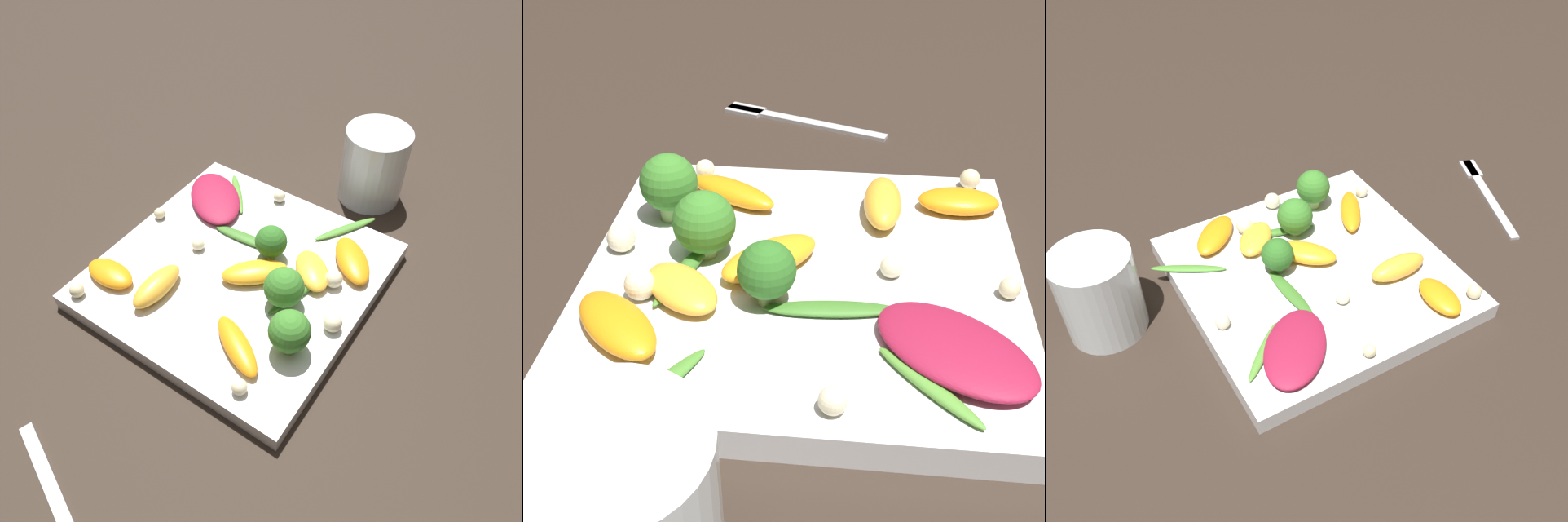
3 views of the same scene
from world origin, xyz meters
The scene contains 24 objects.
ground_plane centered at (0.00, 0.00, 0.00)m, with size 2.40×2.40×0.00m, color #2D231C.
plate centered at (0.00, 0.00, 0.01)m, with size 0.27×0.27×0.02m.
fork centered at (0.04, -0.28, 0.00)m, with size 0.16×0.07×0.01m.
radicchio_leaf_0 centered at (-0.09, 0.07, 0.03)m, with size 0.11×0.11×0.01m.
orange_segment_0 centered at (0.10, 0.07, 0.03)m, with size 0.07×0.07×0.02m.
orange_segment_1 centered at (0.02, 0.00, 0.03)m, with size 0.07×0.07×0.02m.
orange_segment_2 centered at (-0.10, -0.09, 0.03)m, with size 0.06×0.03×0.02m.
orange_segment_3 centered at (0.07, 0.04, 0.03)m, with size 0.06×0.06×0.02m.
orange_segment_4 centered at (-0.05, -0.07, 0.03)m, with size 0.03×0.06×0.02m.
orange_segment_5 centered at (0.06, -0.08, 0.03)m, with size 0.08×0.06×0.02m.
broccoli_floret_0 centered at (0.02, 0.03, 0.04)m, with size 0.03×0.03×0.04m.
broccoli_floret_1 centered at (0.10, -0.05, 0.05)m, with size 0.04×0.04×0.05m.
broccoli_floret_2 centered at (0.06, -0.01, 0.04)m, with size 0.04×0.04×0.04m.
arugula_sprig_0 centered at (-0.07, 0.10, 0.02)m, with size 0.06×0.06×0.01m.
arugula_sprig_1 centered at (-0.02, 0.04, 0.02)m, with size 0.08×0.02×0.01m.
arugula_sprig_2 centered at (0.07, 0.12, 0.02)m, with size 0.05×0.08×0.01m.
arugula_sprig_3 centered at (0.07, 0.01, 0.02)m, with size 0.03×0.09×0.01m.
macadamia_nut_0 centered at (0.08, -0.12, 0.03)m, with size 0.01×0.01×0.01m.
macadamia_nut_1 centered at (-0.02, 0.12, 0.03)m, with size 0.02×0.02×0.02m.
macadamia_nut_2 centered at (-0.05, 0.00, 0.03)m, with size 0.01×0.01×0.01m.
macadamia_nut_3 centered at (-0.12, -0.12, 0.03)m, with size 0.02×0.02×0.02m.
macadamia_nut_4 centered at (0.12, -0.01, 0.03)m, with size 0.02×0.02×0.02m.
macadamia_nut_5 centered at (-0.12, 0.01, 0.03)m, with size 0.01×0.01×0.01m.
macadamia_nut_6 centered at (0.09, 0.04, 0.03)m, with size 0.02×0.02×0.02m.
Camera 2 is at (-0.03, 0.37, 0.28)m, focal length 50.00 mm.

